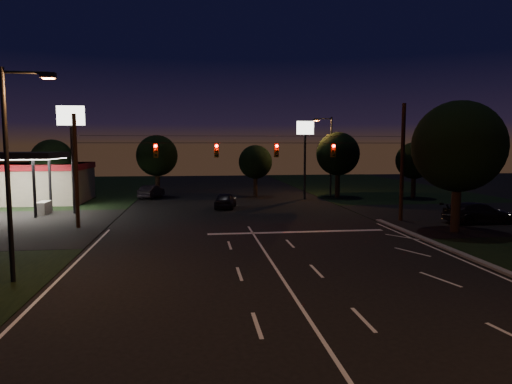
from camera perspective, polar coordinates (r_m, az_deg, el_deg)
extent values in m
plane|color=black|center=(19.43, 3.89, -11.59)|extent=(140.00, 140.00, 0.00)
cube|color=black|center=(41.99, 26.96, -2.76)|extent=(20.00, 16.00, 0.02)
cube|color=silver|center=(13.98, 9.03, -18.79)|extent=(0.14, 40.00, 0.01)
cube|color=silver|center=(30.96, 5.12, -5.00)|extent=(12.00, 0.50, 0.01)
cylinder|color=black|center=(37.15, 17.61, -3.44)|extent=(0.30, 0.30, 9.00)
cylinder|color=black|center=(34.68, -21.32, -4.22)|extent=(0.28, 0.28, 8.00)
cylinder|color=black|center=(33.37, -1.17, 6.15)|extent=(24.00, 0.03, 0.03)
cylinder|color=black|center=(33.38, -1.17, 7.01)|extent=(24.00, 0.02, 0.02)
cube|color=#3F3307|center=(33.28, -12.41, 5.07)|extent=(0.32, 0.26, 1.00)
sphere|color=#FF0705|center=(33.12, -12.44, 5.64)|extent=(0.22, 0.22, 0.22)
sphere|color=black|center=(33.12, -12.43, 5.07)|extent=(0.20, 0.20, 0.20)
sphere|color=black|center=(33.13, -12.42, 4.50)|extent=(0.20, 0.20, 0.20)
cube|color=#3F3307|center=(33.20, -4.96, 5.19)|extent=(0.32, 0.26, 1.00)
sphere|color=#FF0705|center=(33.04, -4.95, 5.76)|extent=(0.22, 0.22, 0.22)
sphere|color=black|center=(33.04, -4.95, 5.18)|extent=(0.20, 0.20, 0.20)
sphere|color=black|center=(33.05, -4.94, 4.61)|extent=(0.20, 0.20, 0.20)
cube|color=#3F3307|center=(33.69, 2.57, 5.21)|extent=(0.32, 0.26, 1.00)
sphere|color=#FF0705|center=(33.53, 2.62, 5.77)|extent=(0.22, 0.22, 0.22)
sphere|color=black|center=(33.53, 2.61, 5.21)|extent=(0.20, 0.20, 0.20)
sphere|color=black|center=(33.54, 2.61, 4.64)|extent=(0.20, 0.20, 0.20)
cube|color=#3F3307|center=(34.70, 9.60, 5.15)|extent=(0.32, 0.26, 1.00)
sphere|color=#FF0705|center=(34.55, 9.69, 5.70)|extent=(0.22, 0.22, 0.22)
sphere|color=black|center=(34.55, 9.68, 5.15)|extent=(0.20, 0.20, 0.20)
sphere|color=black|center=(34.55, 9.67, 4.60)|extent=(0.20, 0.20, 0.20)
cube|color=gray|center=(52.60, -27.88, 1.00)|extent=(14.00, 8.00, 4.00)
cube|color=maroon|center=(52.50, -27.97, 2.85)|extent=(14.20, 8.20, 0.60)
cube|color=gray|center=(42.48, -25.02, -1.83)|extent=(0.80, 2.00, 1.10)
cylinder|color=black|center=(40.40, -25.98, 0.40)|extent=(0.24, 0.24, 4.80)
cylinder|color=black|center=(44.19, -24.35, 0.89)|extent=(0.24, 0.24, 4.80)
cylinder|color=black|center=(41.51, -21.91, 2.57)|extent=(0.24, 0.24, 7.50)
cube|color=white|center=(41.54, -22.15, 8.84)|extent=(2.20, 0.30, 1.60)
cylinder|color=black|center=(49.62, 6.12, 3.13)|extent=(0.24, 0.24, 7.00)
cube|color=white|center=(49.60, 6.17, 7.98)|extent=(1.80, 0.30, 1.40)
cylinder|color=black|center=(21.66, -28.63, 1.64)|extent=(0.20, 0.20, 9.00)
cylinder|color=black|center=(21.52, -26.91, 13.19)|extent=(1.80, 0.12, 0.12)
cube|color=black|center=(21.23, -24.54, 13.13)|extent=(0.60, 0.35, 0.22)
cube|color=orange|center=(21.22, -24.53, 12.81)|extent=(0.45, 0.25, 0.04)
cylinder|color=black|center=(52.43, 9.35, 4.32)|extent=(0.20, 0.20, 9.00)
cylinder|color=black|center=(52.25, 8.47, 9.05)|extent=(1.80, 0.12, 0.12)
cube|color=black|center=(52.00, 7.50, 8.97)|extent=(0.60, 0.35, 0.22)
cube|color=orange|center=(52.00, 7.50, 8.84)|extent=(0.45, 0.25, 0.04)
cylinder|color=black|center=(33.22, 23.72, -1.25)|extent=(0.60, 0.60, 4.00)
sphere|color=black|center=(33.00, 23.99, 5.24)|extent=(6.00, 6.00, 6.00)
sphere|color=black|center=(33.70, 24.45, 4.92)|extent=(4.50, 4.50, 4.50)
sphere|color=black|center=(32.95, 22.81, 5.05)|extent=(4.20, 4.20, 4.20)
cylinder|color=black|center=(50.43, -23.98, 0.42)|extent=(0.49, 0.49, 3.00)
sphere|color=black|center=(50.26, -24.11, 3.63)|extent=(4.20, 4.20, 4.20)
sphere|color=black|center=(50.45, -23.55, 3.51)|extent=(3.15, 3.15, 3.15)
sphere|color=black|center=(50.59, -24.50, 3.51)|extent=(2.94, 2.94, 2.94)
cylinder|color=black|center=(52.51, -12.21, 1.13)|extent=(0.52, 0.52, 3.25)
sphere|color=black|center=(52.35, -12.28, 4.46)|extent=(4.60, 4.60, 4.60)
sphere|color=black|center=(52.66, -11.75, 4.33)|extent=(3.45, 3.45, 3.45)
sphere|color=black|center=(52.62, -12.76, 4.35)|extent=(3.22, 3.22, 3.22)
cylinder|color=black|center=(51.79, -0.07, 0.92)|extent=(0.47, 0.47, 2.75)
sphere|color=black|center=(51.63, -0.07, 3.78)|extent=(3.80, 3.80, 3.80)
sphere|color=black|center=(51.97, 0.30, 3.67)|extent=(2.85, 2.85, 2.85)
sphere|color=black|center=(51.78, -0.52, 3.69)|extent=(2.66, 2.66, 2.66)
cylinder|color=black|center=(51.78, 10.14, 1.19)|extent=(0.53, 0.53, 3.40)
sphere|color=black|center=(51.62, 10.21, 4.73)|extent=(4.80, 4.80, 4.80)
sphere|color=black|center=(52.11, 10.59, 4.57)|extent=(3.60, 3.60, 3.60)
sphere|color=black|center=(51.71, 9.62, 4.62)|extent=(3.36, 3.36, 3.36)
cylinder|color=black|center=(52.97, 19.08, 0.79)|extent=(0.48, 0.48, 2.90)
sphere|color=black|center=(52.81, 19.18, 3.74)|extent=(4.00, 4.00, 4.00)
sphere|color=black|center=(53.26, 19.41, 3.62)|extent=(3.00, 3.00, 3.00)
sphere|color=black|center=(52.82, 18.69, 3.66)|extent=(2.80, 2.80, 2.80)
imported|color=black|center=(42.58, -3.85, -1.04)|extent=(2.54, 4.53, 1.46)
imported|color=black|center=(51.85, -12.95, 0.04)|extent=(2.72, 4.58, 1.42)
imported|color=black|center=(37.96, 26.12, -2.38)|extent=(5.45, 2.30, 1.57)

